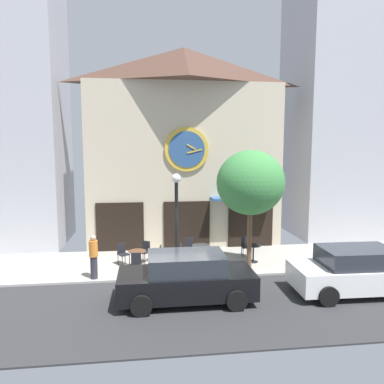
% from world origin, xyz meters
% --- Properties ---
extents(ground_plane, '(28.03, 9.19, 0.13)m').
position_xyz_m(ground_plane, '(0.00, -0.44, -0.02)').
color(ground_plane, '#9E998E').
extents(clock_building, '(9.48, 3.82, 9.71)m').
position_xyz_m(clock_building, '(0.81, 5.39, 5.01)').
color(clock_building, beige).
rests_on(clock_building, ground_plane).
extents(neighbor_building_left, '(5.77, 4.24, 15.30)m').
position_xyz_m(neighbor_building_left, '(-8.09, 6.27, 7.65)').
color(neighbor_building_left, '#B2B2BC').
rests_on(neighbor_building_left, ground_plane).
extents(neighbor_building_right, '(5.37, 4.75, 15.98)m').
position_xyz_m(neighbor_building_right, '(9.68, 6.52, 7.99)').
color(neighbor_building_right, '#B2B2BC').
rests_on(neighbor_building_right, ground_plane).
extents(street_lamp, '(0.36, 0.36, 3.86)m').
position_xyz_m(street_lamp, '(0.07, 1.16, 1.96)').
color(street_lamp, black).
rests_on(street_lamp, ground_plane).
extents(street_tree, '(2.69, 2.43, 4.78)m').
position_xyz_m(street_tree, '(2.97, 0.84, 3.48)').
color(street_tree, brown).
rests_on(street_tree, ground_plane).
extents(cafe_table_rightmost, '(0.71, 0.71, 0.72)m').
position_xyz_m(cafe_table_rightmost, '(-1.50, 1.46, 0.51)').
color(cafe_table_rightmost, black).
rests_on(cafe_table_rightmost, ground_plane).
extents(cafe_table_center_right, '(0.76, 0.76, 0.75)m').
position_xyz_m(cafe_table_center_right, '(1.17, 1.87, 0.55)').
color(cafe_table_center_right, black).
rests_on(cafe_table_center_right, ground_plane).
extents(cafe_table_leftmost, '(0.63, 0.63, 0.74)m').
position_xyz_m(cafe_table_leftmost, '(3.38, 1.63, 0.49)').
color(cafe_table_leftmost, black).
rests_on(cafe_table_leftmost, ground_plane).
extents(cafe_chair_facing_street, '(0.42, 0.42, 0.90)m').
position_xyz_m(cafe_chair_facing_street, '(3.29, 2.49, 0.53)').
color(cafe_chair_facing_street, black).
rests_on(cafe_chair_facing_street, ground_plane).
extents(cafe_chair_outer, '(0.46, 0.46, 0.90)m').
position_xyz_m(cafe_chair_outer, '(-0.66, 1.46, 0.53)').
color(cafe_chair_outer, black).
rests_on(cafe_chair_outer, ground_plane).
extents(cafe_chair_left_end, '(0.56, 0.56, 0.90)m').
position_xyz_m(cafe_chair_left_end, '(-1.20, 2.21, 0.53)').
color(cafe_chair_left_end, black).
rests_on(cafe_chair_left_end, ground_plane).
extents(cafe_chair_right_end, '(0.56, 0.56, 0.90)m').
position_xyz_m(cafe_chair_right_end, '(-2.13, 2.00, 0.53)').
color(cafe_chair_right_end, black).
rests_on(cafe_chair_right_end, ground_plane).
extents(cafe_chair_mid_row, '(0.43, 0.43, 0.90)m').
position_xyz_m(cafe_chair_mid_row, '(0.41, 1.67, 0.53)').
color(cafe_chair_mid_row, black).
rests_on(cafe_chair_mid_row, ground_plane).
extents(cafe_chair_facing_wall, '(0.50, 0.50, 0.90)m').
position_xyz_m(cafe_chair_facing_wall, '(0.78, 2.56, 0.53)').
color(cafe_chair_facing_wall, black).
rests_on(cafe_chair_facing_wall, ground_plane).
extents(cafe_chair_curbside, '(0.42, 0.42, 0.90)m').
position_xyz_m(cafe_chair_curbside, '(0.91, 1.10, 0.53)').
color(cafe_chair_curbside, black).
rests_on(cafe_chair_curbside, ground_plane).
extents(cafe_chair_under_awning, '(0.41, 0.41, 0.90)m').
position_xyz_m(cafe_chair_under_awning, '(-1.53, 0.66, 0.53)').
color(cafe_chair_under_awning, black).
rests_on(cafe_chair_under_awning, ground_plane).
extents(pedestrian_orange, '(0.37, 0.37, 1.67)m').
position_xyz_m(pedestrian_orange, '(-3.09, 0.45, 0.86)').
color(pedestrian_orange, '#2D2D38').
rests_on(pedestrian_orange, ground_plane).
extents(parked_car_black, '(4.30, 2.03, 1.55)m').
position_xyz_m(parked_car_black, '(0.12, -1.96, 0.76)').
color(parked_car_black, black).
rests_on(parked_car_black, ground_plane).
extents(parked_car_white, '(4.34, 2.10, 1.55)m').
position_xyz_m(parked_car_white, '(5.87, -2.03, 0.76)').
color(parked_car_white, white).
rests_on(parked_car_white, ground_plane).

